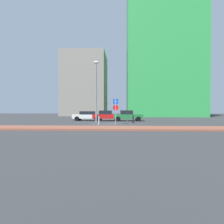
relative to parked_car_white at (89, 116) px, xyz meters
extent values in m
plane|color=#38383A|center=(3.19, -6.19, -0.71)|extent=(120.00, 120.00, 0.00)
cube|color=#93513D|center=(3.19, -11.84, -0.64)|extent=(40.00, 3.00, 0.14)
cube|color=white|center=(0.02, 0.00, -0.11)|extent=(4.48, 1.72, 0.56)
cube|color=black|center=(-0.08, 0.00, 0.40)|extent=(2.18, 1.56, 0.45)
cylinder|color=black|center=(1.54, 0.85, -0.39)|extent=(0.64, 0.23, 0.64)
cylinder|color=black|center=(1.55, -0.83, -0.39)|extent=(0.64, 0.23, 0.64)
cylinder|color=black|center=(-1.50, 0.83, -0.39)|extent=(0.64, 0.23, 0.64)
cylinder|color=black|center=(-1.49, -0.85, -0.39)|extent=(0.64, 0.23, 0.64)
cube|color=red|center=(2.59, -0.05, -0.09)|extent=(3.98, 1.84, 0.60)
cube|color=black|center=(2.40, -0.06, 0.47)|extent=(1.80, 1.66, 0.52)
cylinder|color=black|center=(3.92, 0.86, -0.39)|extent=(0.64, 0.23, 0.64)
cylinder|color=black|center=(3.95, -0.91, -0.39)|extent=(0.64, 0.23, 0.64)
cylinder|color=black|center=(1.23, 0.80, -0.39)|extent=(0.64, 0.23, 0.64)
cylinder|color=black|center=(1.27, -0.96, -0.39)|extent=(0.64, 0.23, 0.64)
cube|color=#237238|center=(5.50, -0.43, -0.09)|extent=(4.03, 1.85, 0.61)
cube|color=black|center=(5.32, -0.44, 0.48)|extent=(1.72, 1.65, 0.53)
cylinder|color=black|center=(6.84, 0.47, -0.39)|extent=(0.65, 0.24, 0.64)
cylinder|color=black|center=(6.88, -1.27, -0.39)|extent=(0.65, 0.24, 0.64)
cylinder|color=black|center=(4.13, 0.41, -0.39)|extent=(0.65, 0.24, 0.64)
cylinder|color=black|center=(4.17, -1.34, -0.39)|extent=(0.65, 0.24, 0.64)
cylinder|color=gray|center=(4.01, -7.24, 0.63)|extent=(0.10, 0.10, 2.69)
cube|color=#1447B7|center=(4.01, -7.24, 1.68)|extent=(0.55, 0.09, 0.55)
cylinder|color=red|center=(4.01, -7.24, 1.05)|extent=(0.60, 0.09, 0.60)
cylinder|color=#4C4C51|center=(5.30, -6.09, -0.18)|extent=(0.08, 0.08, 1.06)
cube|color=black|center=(5.30, -6.09, 0.49)|extent=(0.18, 0.14, 0.28)
cylinder|color=gray|center=(1.58, -4.05, 2.84)|extent=(0.20, 0.20, 7.10)
ellipsoid|color=silver|center=(1.58, -4.05, 6.54)|extent=(0.70, 0.36, 0.30)
cylinder|color=#B7B7BC|center=(2.31, -7.60, -0.28)|extent=(0.15, 0.15, 0.86)
cylinder|color=black|center=(5.96, -4.89, -0.26)|extent=(0.15, 0.15, 0.91)
cube|color=green|center=(14.39, 19.95, 14.07)|extent=(16.73, 13.04, 29.56)
cube|color=gray|center=(-4.92, 24.20, 7.33)|extent=(10.88, 11.60, 16.07)
camera|label=1|loc=(4.59, -27.58, 0.83)|focal=31.56mm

